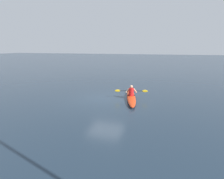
{
  "coord_description": "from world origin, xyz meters",
  "views": [
    {
      "loc": [
        -4.28,
        12.64,
        3.64
      ],
      "look_at": [
        -1.08,
        2.04,
        1.16
      ],
      "focal_mm": 30.91,
      "sensor_mm": 36.0,
      "label": 1
    }
  ],
  "objects": [
    {
      "name": "kayak",
      "position": [
        -1.77,
        -0.4,
        0.13
      ],
      "size": [
        1.68,
        4.79,
        0.25
      ],
      "color": "red",
      "rests_on": "ground"
    },
    {
      "name": "ground_plane",
      "position": [
        0.0,
        0.0,
        0.0
      ],
      "size": [
        160.0,
        160.0,
        0.0
      ],
      "primitive_type": "plane",
      "color": "#1E2D3D"
    },
    {
      "name": "kayaker",
      "position": [
        -1.77,
        -0.38,
        0.57
      ],
      "size": [
        2.29,
        0.66,
        0.75
      ],
      "color": "red",
      "rests_on": "kayak"
    }
  ]
}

